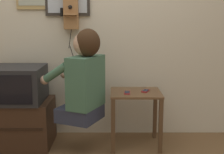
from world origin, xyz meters
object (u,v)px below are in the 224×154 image
Objects in this scene: wall_phone_antique at (71,9)px; cell_phone_spare at (146,91)px; cell_phone_held at (128,93)px; television at (16,84)px; person at (84,77)px.

cell_phone_spare is (0.78, -0.28, -0.83)m from wall_phone_antique.
wall_phone_antique reaches higher than cell_phone_spare.
wall_phone_antique is 1.08m from cell_phone_held.
wall_phone_antique is (0.54, 0.31, 0.75)m from television.
person is 6.55× the size of cell_phone_spare.
wall_phone_antique is 6.00× the size of cell_phone_spare.
cell_phone_held is 0.21m from cell_phone_spare.
television is at bearing -178.41° from cell_phone_held.
person reaches higher than cell_phone_spare.
television is 1.33m from cell_phone_spare.
cell_phone_held is at bearing -30.97° from wall_phone_antique.
television is (-0.71, 0.15, -0.10)m from person.
cell_phone_spare is at bearing -48.70° from person.
cell_phone_spare is at bearing 25.99° from cell_phone_held.
wall_phone_antique is (-0.17, 0.46, 0.65)m from person.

